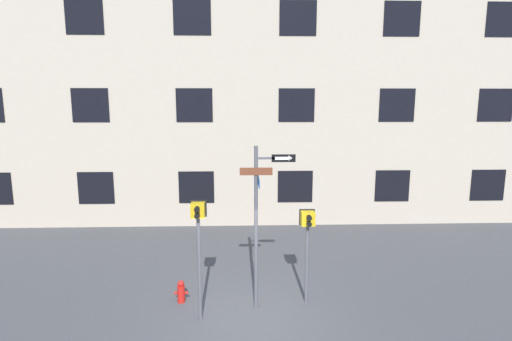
% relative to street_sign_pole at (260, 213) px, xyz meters
% --- Properties ---
extents(ground_plane, '(60.00, 60.00, 0.00)m').
position_rel_street_sign_pole_xyz_m(ground_plane, '(-0.26, -0.66, -2.40)').
color(ground_plane, '#424244').
extents(building_facade, '(24.00, 0.63, 13.07)m').
position_rel_street_sign_pole_xyz_m(building_facade, '(-0.26, 6.95, 4.13)').
color(building_facade, tan).
rests_on(building_facade, ground_plane).
extents(street_sign_pole, '(1.30, 0.85, 4.01)m').
position_rel_street_sign_pole_xyz_m(street_sign_pole, '(0.00, 0.00, 0.00)').
color(street_sign_pole, '#4C4C51').
rests_on(street_sign_pole, ground_plane).
extents(pedestrian_signal_left, '(0.37, 0.40, 2.83)m').
position_rel_street_sign_pole_xyz_m(pedestrian_signal_left, '(-1.40, -0.51, -0.23)').
color(pedestrian_signal_left, '#4C4C51').
rests_on(pedestrian_signal_left, ground_plane).
extents(pedestrian_signal_right, '(0.39, 0.40, 2.41)m').
position_rel_street_sign_pole_xyz_m(pedestrian_signal_right, '(1.19, 0.19, -0.52)').
color(pedestrian_signal_right, '#4C4C51').
rests_on(pedestrian_signal_right, ground_plane).
extents(fire_hydrant, '(0.35, 0.19, 0.57)m').
position_rel_street_sign_pole_xyz_m(fire_hydrant, '(-1.97, 0.33, -2.13)').
color(fire_hydrant, red).
rests_on(fire_hydrant, ground_plane).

